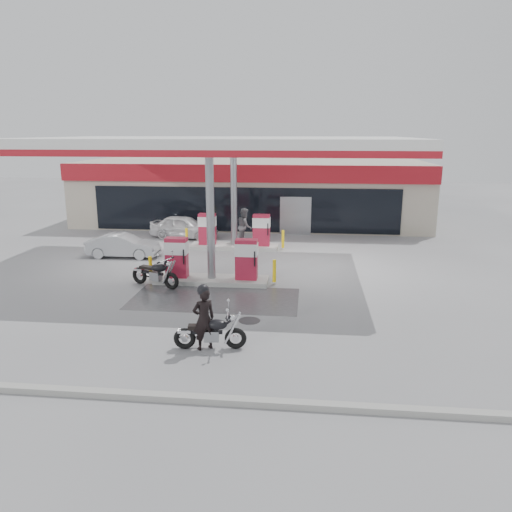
{
  "coord_description": "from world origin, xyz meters",
  "views": [
    {
      "loc": [
        3.83,
        -16.78,
        5.85
      ],
      "look_at": [
        1.81,
        1.7,
        1.2
      ],
      "focal_mm": 35.0,
      "sensor_mm": 36.0,
      "label": 1
    }
  ],
  "objects_px": {
    "sedan_white": "(184,227)",
    "parked_car_left": "(179,215)",
    "pump_island_near": "(212,265)",
    "attendant": "(245,226)",
    "main_motorcycle": "(211,333)",
    "biker_main": "(204,319)",
    "hatchback_silver": "(123,245)",
    "parked_motorcycle": "(156,274)",
    "pump_island_far": "(234,235)"
  },
  "relations": [
    {
      "from": "sedan_white",
      "to": "parked_car_left",
      "type": "relative_size",
      "value": 0.83
    },
    {
      "from": "pump_island_near",
      "to": "sedan_white",
      "type": "distance_m",
      "value": 8.8
    },
    {
      "from": "attendant",
      "to": "main_motorcycle",
      "type": "bearing_deg",
      "value": 175.17
    },
    {
      "from": "attendant",
      "to": "biker_main",
      "type": "bearing_deg",
      "value": 174.33
    },
    {
      "from": "hatchback_silver",
      "to": "sedan_white",
      "type": "bearing_deg",
      "value": -22.43
    },
    {
      "from": "sedan_white",
      "to": "parked_car_left",
      "type": "xyz_separation_m",
      "value": [
        -1.31,
        3.8,
        0.02
      ]
    },
    {
      "from": "pump_island_near",
      "to": "main_motorcycle",
      "type": "bearing_deg",
      "value": -78.92
    },
    {
      "from": "pump_island_near",
      "to": "parked_motorcycle",
      "type": "height_order",
      "value": "pump_island_near"
    },
    {
      "from": "pump_island_far",
      "to": "parked_motorcycle",
      "type": "distance_m",
      "value": 7.11
    },
    {
      "from": "attendant",
      "to": "parked_car_left",
      "type": "distance_m",
      "value": 7.02
    },
    {
      "from": "main_motorcycle",
      "to": "parked_motorcycle",
      "type": "xyz_separation_m",
      "value": [
        -3.25,
        5.38,
        0.05
      ]
    },
    {
      "from": "pump_island_near",
      "to": "parked_motorcycle",
      "type": "distance_m",
      "value": 2.2
    },
    {
      "from": "parked_motorcycle",
      "to": "hatchback_silver",
      "type": "distance_m",
      "value": 5.33
    },
    {
      "from": "main_motorcycle",
      "to": "parked_car_left",
      "type": "relative_size",
      "value": 0.44
    },
    {
      "from": "sedan_white",
      "to": "pump_island_far",
      "type": "bearing_deg",
      "value": -115.93
    },
    {
      "from": "main_motorcycle",
      "to": "parked_car_left",
      "type": "height_order",
      "value": "parked_car_left"
    },
    {
      "from": "hatchback_silver",
      "to": "pump_island_near",
      "type": "bearing_deg",
      "value": -126.56
    },
    {
      "from": "pump_island_near",
      "to": "attendant",
      "type": "bearing_deg",
      "value": 86.62
    },
    {
      "from": "biker_main",
      "to": "parked_motorcycle",
      "type": "bearing_deg",
      "value": -93.5
    },
    {
      "from": "attendant",
      "to": "hatchback_silver",
      "type": "xyz_separation_m",
      "value": [
        -5.42,
        -3.4,
        -0.4
      ]
    },
    {
      "from": "pump_island_near",
      "to": "main_motorcycle",
      "type": "distance_m",
      "value": 6.32
    },
    {
      "from": "parked_motorcycle",
      "to": "sedan_white",
      "type": "distance_m",
      "value": 9.09
    },
    {
      "from": "pump_island_far",
      "to": "parked_car_left",
      "type": "xyz_separation_m",
      "value": [
        -4.5,
        6.0,
        -0.05
      ]
    },
    {
      "from": "pump_island_near",
      "to": "attendant",
      "type": "xyz_separation_m",
      "value": [
        0.41,
        7.0,
        0.26
      ]
    },
    {
      "from": "biker_main",
      "to": "parked_motorcycle",
      "type": "height_order",
      "value": "biker_main"
    },
    {
      "from": "biker_main",
      "to": "hatchback_silver",
      "type": "bearing_deg",
      "value": -91.39
    },
    {
      "from": "sedan_white",
      "to": "hatchback_silver",
      "type": "relative_size",
      "value": 1.11
    },
    {
      "from": "sedan_white",
      "to": "parked_motorcycle",
      "type": "bearing_deg",
      "value": -164.04
    },
    {
      "from": "attendant",
      "to": "hatchback_silver",
      "type": "distance_m",
      "value": 6.42
    },
    {
      "from": "pump_island_far",
      "to": "sedan_white",
      "type": "bearing_deg",
      "value": 145.44
    },
    {
      "from": "sedan_white",
      "to": "attendant",
      "type": "bearing_deg",
      "value": -99.77
    },
    {
      "from": "pump_island_far",
      "to": "parked_car_left",
      "type": "relative_size",
      "value": 1.12
    },
    {
      "from": "main_motorcycle",
      "to": "hatchback_silver",
      "type": "height_order",
      "value": "hatchback_silver"
    },
    {
      "from": "pump_island_near",
      "to": "sedan_white",
      "type": "xyz_separation_m",
      "value": [
        -3.19,
        8.2,
        -0.06
      ]
    },
    {
      "from": "sedan_white",
      "to": "hatchback_silver",
      "type": "height_order",
      "value": "sedan_white"
    },
    {
      "from": "main_motorcycle",
      "to": "parked_motorcycle",
      "type": "relative_size",
      "value": 0.95
    },
    {
      "from": "biker_main",
      "to": "sedan_white",
      "type": "xyz_separation_m",
      "value": [
        -4.21,
        14.42,
        -0.23
      ]
    },
    {
      "from": "parked_car_left",
      "to": "attendant",
      "type": "bearing_deg",
      "value": -123.03
    },
    {
      "from": "pump_island_near",
      "to": "parked_motorcycle",
      "type": "xyz_separation_m",
      "value": [
        -2.03,
        -0.81,
        -0.2
      ]
    },
    {
      "from": "pump_island_near",
      "to": "parked_car_left",
      "type": "bearing_deg",
      "value": 110.56
    },
    {
      "from": "parked_motorcycle",
      "to": "parked_car_left",
      "type": "bearing_deg",
      "value": 122.44
    },
    {
      "from": "pump_island_far",
      "to": "attendant",
      "type": "height_order",
      "value": "attendant"
    },
    {
      "from": "pump_island_near",
      "to": "biker_main",
      "type": "relative_size",
      "value": 2.92
    },
    {
      "from": "parked_motorcycle",
      "to": "biker_main",
      "type": "bearing_deg",
      "value": -39.01
    },
    {
      "from": "pump_island_far",
      "to": "main_motorcycle",
      "type": "height_order",
      "value": "pump_island_far"
    },
    {
      "from": "parked_motorcycle",
      "to": "sedan_white",
      "type": "bearing_deg",
      "value": 118.87
    },
    {
      "from": "parked_motorcycle",
      "to": "parked_car_left",
      "type": "relative_size",
      "value": 0.46
    },
    {
      "from": "attendant",
      "to": "hatchback_silver",
      "type": "relative_size",
      "value": 0.57
    },
    {
      "from": "pump_island_far",
      "to": "parked_motorcycle",
      "type": "bearing_deg",
      "value": -106.62
    },
    {
      "from": "pump_island_far",
      "to": "parked_car_left",
      "type": "bearing_deg",
      "value": 126.87
    }
  ]
}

